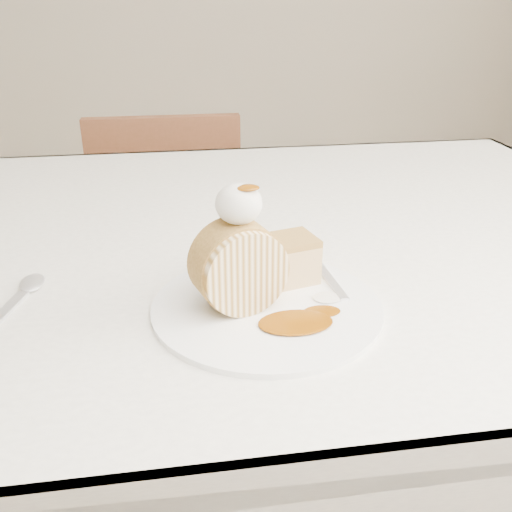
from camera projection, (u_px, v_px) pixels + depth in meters
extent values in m
cube|color=white|center=(198.00, 243.00, 0.81)|extent=(1.40, 0.90, 0.04)
cube|color=white|center=(188.00, 213.00, 1.26)|extent=(1.40, 0.01, 0.28)
cylinder|color=brown|center=(450.00, 308.00, 1.39)|extent=(0.06, 0.06, 0.71)
cube|color=brown|center=(171.00, 245.00, 1.67)|extent=(0.38, 0.38, 0.04)
cube|color=brown|center=(167.00, 195.00, 1.43)|extent=(0.37, 0.04, 0.39)
cylinder|color=brown|center=(222.00, 278.00, 1.91)|extent=(0.03, 0.03, 0.36)
cylinder|color=brown|center=(126.00, 284.00, 1.87)|extent=(0.03, 0.03, 0.36)
cylinder|color=brown|center=(232.00, 328.00, 1.63)|extent=(0.03, 0.03, 0.36)
cylinder|color=brown|center=(119.00, 337.00, 1.59)|extent=(0.03, 0.03, 0.36)
cylinder|color=white|center=(267.00, 307.00, 0.60)|extent=(0.30, 0.30, 0.01)
cylinder|color=beige|center=(239.00, 267.00, 0.58)|extent=(0.10, 0.07, 0.09)
cube|color=#A57B3E|center=(290.00, 262.00, 0.65)|extent=(0.06, 0.06, 0.05)
ellipsoid|color=silver|center=(239.00, 204.00, 0.56)|extent=(0.05, 0.05, 0.04)
ellipsoid|color=#6D3704|center=(248.00, 183.00, 0.55)|extent=(0.02, 0.02, 0.01)
cube|color=silver|center=(329.00, 278.00, 0.65)|extent=(0.03, 0.15, 0.00)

